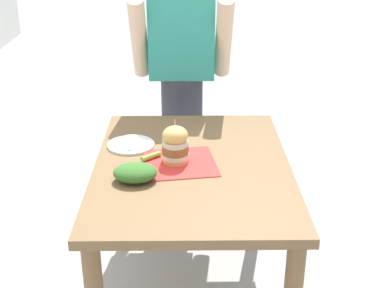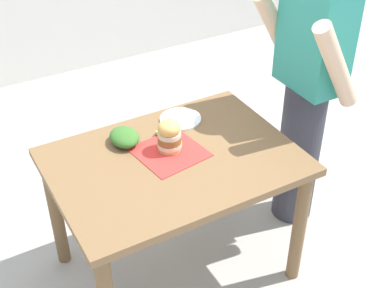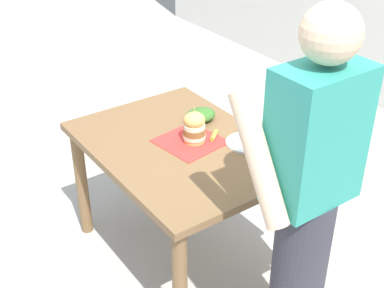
# 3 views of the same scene
# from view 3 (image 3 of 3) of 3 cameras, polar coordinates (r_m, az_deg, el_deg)

# --- Properties ---
(ground_plane) EXTENTS (80.00, 80.00, 0.00)m
(ground_plane) POSITION_cam_3_polar(r_m,az_deg,el_deg) (3.24, -1.04, -11.60)
(ground_plane) COLOR #ADAAA3
(patio_table) EXTENTS (0.85, 1.17, 0.75)m
(patio_table) POSITION_cam_3_polar(r_m,az_deg,el_deg) (2.85, -1.16, -2.08)
(patio_table) COLOR brown
(patio_table) RESTS_ON ground
(serving_paper) EXTENTS (0.35, 0.35, 0.00)m
(serving_paper) POSITION_cam_3_polar(r_m,az_deg,el_deg) (2.81, -0.19, 0.28)
(serving_paper) COLOR red
(serving_paper) RESTS_ON patio_table
(sandwich) EXTENTS (0.12, 0.12, 0.20)m
(sandwich) POSITION_cam_3_polar(r_m,az_deg,el_deg) (2.77, 0.25, 1.80)
(sandwich) COLOR #E5B25B
(sandwich) RESTS_ON serving_paper
(pickle_spear) EXTENTS (0.09, 0.08, 0.02)m
(pickle_spear) POSITION_cam_3_polar(r_m,az_deg,el_deg) (2.84, 2.37, 0.95)
(pickle_spear) COLOR #8EA83D
(pickle_spear) RESTS_ON serving_paper
(side_plate_with_forks) EXTENTS (0.22, 0.22, 0.02)m
(side_plate_with_forks) POSITION_cam_3_polar(r_m,az_deg,el_deg) (2.80, 5.85, 0.15)
(side_plate_with_forks) COLOR white
(side_plate_with_forks) RESTS_ON patio_table
(side_salad) EXTENTS (0.18, 0.14, 0.07)m
(side_salad) POSITION_cam_3_polar(r_m,az_deg,el_deg) (3.00, 0.90, 3.09)
(side_salad) COLOR #386B28
(side_salad) RESTS_ON patio_table
(diner_across_table) EXTENTS (0.55, 0.35, 1.69)m
(diner_across_table) POSITION_cam_3_polar(r_m,az_deg,el_deg) (2.22, 12.20, -5.80)
(diner_across_table) COLOR #33333D
(diner_across_table) RESTS_ON ground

